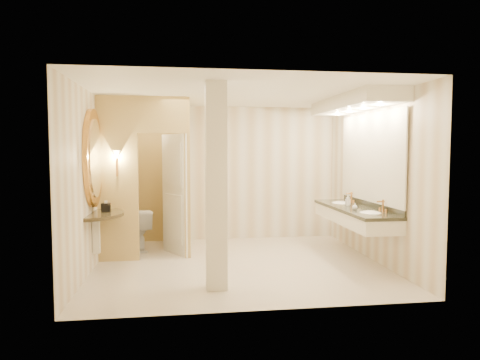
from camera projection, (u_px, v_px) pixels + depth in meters
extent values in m
plane|color=beige|center=(239.00, 264.00, 6.83)|extent=(4.50, 4.50, 0.00)
plane|color=white|center=(239.00, 94.00, 6.65)|extent=(4.50, 4.50, 0.00)
cube|color=beige|center=(226.00, 173.00, 8.72)|extent=(4.50, 0.02, 2.70)
cube|color=beige|center=(263.00, 193.00, 4.76)|extent=(4.50, 0.02, 2.70)
cube|color=beige|center=(91.00, 182.00, 6.43)|extent=(0.02, 4.00, 2.70)
cube|color=beige|center=(374.00, 179.00, 7.05)|extent=(0.02, 4.00, 2.70)
cube|color=#E2CF76|center=(187.00, 176.00, 7.87)|extent=(0.10, 1.50, 2.70)
cube|color=#E2CF76|center=(118.00, 179.00, 6.97)|extent=(0.65, 0.10, 2.70)
cube|color=#E2CF76|center=(162.00, 115.00, 7.00)|extent=(0.80, 0.10, 0.60)
cube|color=silver|center=(175.00, 194.00, 7.46)|extent=(0.46, 0.71, 2.10)
cylinder|color=#B87A3B|center=(117.00, 167.00, 6.89)|extent=(0.03, 0.03, 0.30)
cone|color=silver|center=(117.00, 155.00, 6.87)|extent=(0.14, 0.14, 0.14)
cube|color=silver|center=(354.00, 216.00, 7.11)|extent=(0.60, 2.26, 0.24)
cube|color=black|center=(354.00, 209.00, 7.10)|extent=(0.64, 2.30, 0.05)
cube|color=black|center=(370.00, 204.00, 7.13)|extent=(0.03, 2.26, 0.10)
ellipsoid|color=white|center=(370.00, 215.00, 6.50)|extent=(0.40, 0.44, 0.15)
cylinder|color=#B87A3B|center=(383.00, 207.00, 6.52)|extent=(0.03, 0.03, 0.22)
ellipsoid|color=white|center=(341.00, 205.00, 7.71)|extent=(0.40, 0.44, 0.15)
cylinder|color=#B87A3B|center=(351.00, 198.00, 7.72)|extent=(0.03, 0.03, 0.22)
cube|color=white|center=(371.00, 158.00, 7.08)|extent=(0.03, 2.26, 1.40)
cube|color=silver|center=(356.00, 103.00, 6.98)|extent=(0.75, 2.46, 0.22)
cylinder|color=black|center=(93.00, 214.00, 6.48)|extent=(1.14, 1.14, 0.05)
cube|color=silver|center=(96.00, 234.00, 6.51)|extent=(0.10, 0.10, 0.60)
cylinder|color=gold|center=(93.00, 158.00, 6.42)|extent=(0.07, 1.14, 1.14)
cylinder|color=white|center=(96.00, 158.00, 6.43)|extent=(0.02, 0.91, 0.91)
cube|color=silver|center=(216.00, 186.00, 5.56)|extent=(0.27, 0.27, 2.70)
cube|color=black|center=(106.00, 207.00, 6.58)|extent=(0.14, 0.14, 0.13)
imported|color=white|center=(137.00, 229.00, 7.80)|extent=(0.63, 0.84, 0.76)
imported|color=beige|center=(348.00, 200.00, 7.41)|extent=(0.08, 0.08, 0.15)
imported|color=silver|center=(355.00, 206.00, 6.80)|extent=(0.11, 0.11, 0.11)
imported|color=#C6B28C|center=(348.00, 200.00, 7.28)|extent=(0.09, 0.09, 0.20)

